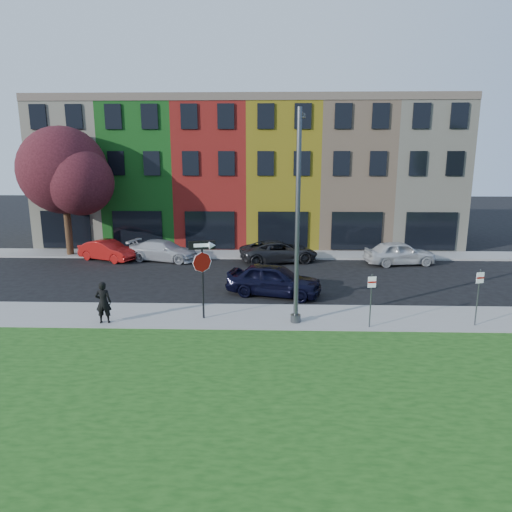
{
  "coord_description": "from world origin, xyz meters",
  "views": [
    {
      "loc": [
        -0.89,
        -14.66,
        6.57
      ],
      "look_at": [
        -1.46,
        4.0,
        2.41
      ],
      "focal_mm": 32.0,
      "sensor_mm": 36.0,
      "label": 1
    }
  ],
  "objects_px": {
    "sedan_near": "(274,280)",
    "street_lamp": "(298,218)",
    "stop_sign": "(202,264)",
    "man": "(103,302)"
  },
  "relations": [
    {
      "from": "sedan_near",
      "to": "street_lamp",
      "type": "height_order",
      "value": "street_lamp"
    },
    {
      "from": "sedan_near",
      "to": "stop_sign",
      "type": "bearing_deg",
      "value": 156.55
    },
    {
      "from": "stop_sign",
      "to": "street_lamp",
      "type": "xyz_separation_m",
      "value": [
        3.71,
        -0.1,
        1.83
      ]
    },
    {
      "from": "stop_sign",
      "to": "sedan_near",
      "type": "xyz_separation_m",
      "value": [
        2.87,
        3.56,
        -1.61
      ]
    },
    {
      "from": "stop_sign",
      "to": "man",
      "type": "xyz_separation_m",
      "value": [
        -3.81,
        -0.63,
        -1.42
      ]
    },
    {
      "from": "stop_sign",
      "to": "street_lamp",
      "type": "relative_size",
      "value": 0.39
    },
    {
      "from": "sedan_near",
      "to": "street_lamp",
      "type": "distance_m",
      "value": 5.1
    },
    {
      "from": "man",
      "to": "sedan_near",
      "type": "distance_m",
      "value": 7.89
    },
    {
      "from": "street_lamp",
      "to": "stop_sign",
      "type": "bearing_deg",
      "value": -175.31
    },
    {
      "from": "stop_sign",
      "to": "man",
      "type": "distance_m",
      "value": 4.11
    }
  ]
}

